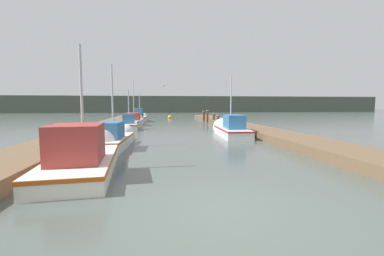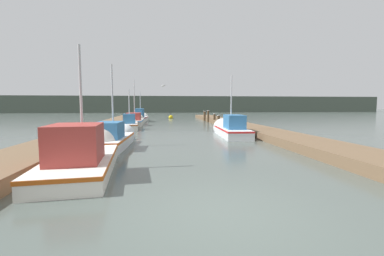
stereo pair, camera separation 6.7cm
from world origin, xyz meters
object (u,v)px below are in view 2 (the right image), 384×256
(channel_buoy, at_px, (171,117))
(seagull_lead, at_px, (163,86))
(fishing_boat_5, at_px, (141,117))
(fishing_boat_2, at_px, (230,129))
(mooring_piling_0, at_px, (214,119))
(fishing_boat_3, at_px, (130,124))
(fishing_boat_0, at_px, (85,155))
(fishing_boat_1, at_px, (114,138))
(mooring_piling_2, at_px, (219,120))
(mooring_piling_3, at_px, (208,116))
(fishing_boat_4, at_px, (135,121))
(mooring_piling_1, at_px, (205,116))

(channel_buoy, height_order, seagull_lead, seagull_lead)
(fishing_boat_5, bearing_deg, fishing_boat_2, -63.42)
(fishing_boat_5, xyz_separation_m, mooring_piling_0, (8.14, -5.18, 0.06))
(fishing_boat_3, distance_m, channel_buoy, 16.26)
(fishing_boat_0, height_order, seagull_lead, fishing_boat_0)
(fishing_boat_1, relative_size, mooring_piling_2, 4.88)
(fishing_boat_0, height_order, mooring_piling_2, fishing_boat_0)
(channel_buoy, bearing_deg, mooring_piling_3, -65.20)
(mooring_piling_0, distance_m, channel_buoy, 11.89)
(mooring_piling_0, xyz_separation_m, mooring_piling_3, (-0.20, 2.54, 0.15))
(fishing_boat_4, bearing_deg, fishing_boat_1, -88.67)
(fishing_boat_5, bearing_deg, seagull_lead, -74.28)
(fishing_boat_0, height_order, fishing_boat_2, fishing_boat_2)
(fishing_boat_1, distance_m, mooring_piling_3, 18.29)
(fishing_boat_4, bearing_deg, channel_buoy, 70.42)
(fishing_boat_2, height_order, mooring_piling_3, fishing_boat_2)
(fishing_boat_2, distance_m, mooring_piling_2, 7.74)
(fishing_boat_2, relative_size, channel_buoy, 4.94)
(fishing_boat_0, xyz_separation_m, mooring_piling_3, (8.06, 20.95, 0.26))
(fishing_boat_0, xyz_separation_m, fishing_boat_3, (-0.13, 13.85, -0.06))
(mooring_piling_3, distance_m, seagull_lead, 10.44)
(fishing_boat_5, xyz_separation_m, seagull_lead, (2.60, -11.15, 3.07))
(fishing_boat_5, relative_size, channel_buoy, 5.54)
(mooring_piling_3, bearing_deg, channel_buoy, 114.80)
(fishing_boat_0, bearing_deg, fishing_boat_4, 85.17)
(fishing_boat_0, distance_m, mooring_piling_0, 20.18)
(fishing_boat_2, xyz_separation_m, mooring_piling_1, (0.98, 15.24, 0.19))
(fishing_boat_0, bearing_deg, mooring_piling_0, 60.83)
(mooring_piling_1, bearing_deg, channel_buoy, 122.01)
(seagull_lead, bearing_deg, fishing_boat_2, 177.55)
(fishing_boat_2, relative_size, fishing_boat_5, 0.89)
(fishing_boat_3, bearing_deg, fishing_boat_5, 83.47)
(fishing_boat_2, relative_size, seagull_lead, 11.68)
(fishing_boat_5, height_order, seagull_lead, seagull_lead)
(fishing_boat_5, relative_size, mooring_piling_1, 5.05)
(fishing_boat_2, bearing_deg, mooring_piling_3, 88.70)
(mooring_piling_0, height_order, mooring_piling_3, mooring_piling_3)
(fishing_boat_4, height_order, mooring_piling_2, fishing_boat_4)
(fishing_boat_1, bearing_deg, fishing_boat_4, 94.04)
(fishing_boat_5, bearing_deg, channel_buoy, 58.91)
(fishing_boat_2, bearing_deg, seagull_lead, 137.35)
(fishing_boat_4, xyz_separation_m, mooring_piling_2, (8.12, -2.43, 0.12))
(mooring_piling_3, xyz_separation_m, seagull_lead, (-5.35, -8.50, 2.86))
(mooring_piling_1, bearing_deg, fishing_boat_3, -131.08)
(fishing_boat_1, height_order, mooring_piling_1, fishing_boat_1)
(fishing_boat_1, xyz_separation_m, fishing_boat_2, (6.88, 3.53, 0.03))
(mooring_piling_0, xyz_separation_m, seagull_lead, (-5.54, -5.97, 3.01))
(fishing_boat_5, distance_m, channel_buoy, 7.16)
(mooring_piling_0, bearing_deg, mooring_piling_1, 92.54)
(mooring_piling_0, relative_size, mooring_piling_3, 0.78)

